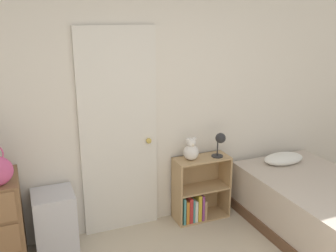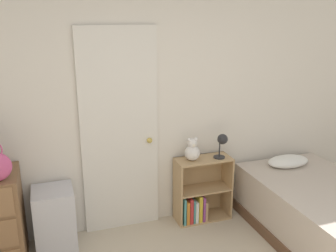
# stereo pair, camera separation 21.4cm
# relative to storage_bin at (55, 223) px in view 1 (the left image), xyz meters

# --- Properties ---
(wall_back) EXTENTS (10.00, 0.06, 2.55)m
(wall_back) POSITION_rel_storage_bin_xyz_m (0.90, 0.24, 0.97)
(wall_back) COLOR silver
(wall_back) RESTS_ON ground_plane
(door_closed) EXTENTS (0.78, 0.09, 2.10)m
(door_closed) POSITION_rel_storage_bin_xyz_m (0.70, 0.19, 0.74)
(door_closed) COLOR silver
(door_closed) RESTS_ON ground_plane
(storage_bin) EXTENTS (0.38, 0.38, 0.62)m
(storage_bin) POSITION_rel_storage_bin_xyz_m (0.00, 0.00, 0.00)
(storage_bin) COLOR silver
(storage_bin) RESTS_ON ground_plane
(bookshelf) EXTENTS (0.61, 0.27, 0.71)m
(bookshelf) POSITION_rel_storage_bin_xyz_m (1.52, 0.06, -0.03)
(bookshelf) COLOR tan
(bookshelf) RESTS_ON ground_plane
(teddy_bear) EXTENTS (0.16, 0.16, 0.25)m
(teddy_bear) POSITION_rel_storage_bin_xyz_m (1.43, 0.05, 0.51)
(teddy_bear) COLOR silver
(teddy_bear) RESTS_ON bookshelf
(desk_lamp) EXTENTS (0.14, 0.13, 0.27)m
(desk_lamp) POSITION_rel_storage_bin_xyz_m (1.75, 0.01, 0.59)
(desk_lamp) COLOR #262628
(desk_lamp) RESTS_ON bookshelf
(bed) EXTENTS (1.09, 1.95, 0.66)m
(bed) POSITION_rel_storage_bin_xyz_m (2.54, -0.78, -0.03)
(bed) COLOR brown
(bed) RESTS_ON ground_plane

